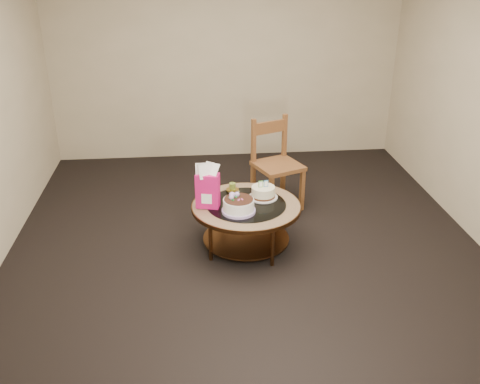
{
  "coord_description": "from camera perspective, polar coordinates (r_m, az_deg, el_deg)",
  "views": [
    {
      "loc": [
        -0.48,
        -4.41,
        2.65
      ],
      "look_at": [
        -0.06,
        0.02,
        0.57
      ],
      "focal_mm": 40.0,
      "sensor_mm": 36.0,
      "label": 1
    }
  ],
  "objects": [
    {
      "name": "dining_chair",
      "position": [
        5.77,
        3.85,
        3.05
      ],
      "size": [
        0.59,
        0.59,
        0.98
      ],
      "rotation": [
        0.0,
        0.0,
        0.39
      ],
      "color": "brown",
      "rests_on": "ground"
    },
    {
      "name": "room_walls",
      "position": [
        4.57,
        0.74,
        10.99
      ],
      "size": [
        4.52,
        5.02,
        2.61
      ],
      "color": "#BFAF90",
      "rests_on": "ground"
    },
    {
      "name": "pillar_candle",
      "position": [
        5.19,
        -0.81,
        0.4
      ],
      "size": [
        0.13,
        0.13,
        0.09
      ],
      "rotation": [
        0.0,
        0.0,
        0.37
      ],
      "color": "#E6D85E",
      "rests_on": "coffee_table"
    },
    {
      "name": "gift_bag",
      "position": [
        4.82,
        -3.47,
        0.64
      ],
      "size": [
        0.23,
        0.19,
        0.42
      ],
      "rotation": [
        0.0,
        0.0,
        -0.25
      ],
      "color": "#DE1473",
      "rests_on": "coffee_table"
    },
    {
      "name": "cream_cake",
      "position": [
        5.05,
        2.49,
        -0.04
      ],
      "size": [
        0.28,
        0.28,
        0.18
      ],
      "rotation": [
        0.0,
        0.0,
        0.15
      ],
      "color": "silver",
      "rests_on": "coffee_table"
    },
    {
      "name": "coffee_table",
      "position": [
        4.98,
        0.67,
        -2.11
      ],
      "size": [
        1.02,
        1.02,
        0.46
      ],
      "color": "#533117",
      "rests_on": "ground"
    },
    {
      "name": "decorated_cake",
      "position": [
        4.78,
        -0.17,
        -1.5
      ],
      "size": [
        0.3,
        0.3,
        0.18
      ],
      "rotation": [
        0.0,
        0.0,
        -0.13
      ],
      "color": "#BB9BDB",
      "rests_on": "coffee_table"
    },
    {
      "name": "ground",
      "position": [
        5.17,
        0.65,
        -5.85
      ],
      "size": [
        5.0,
        5.0,
        0.0
      ],
      "primitive_type": "plane",
      "color": "black",
      "rests_on": "ground"
    }
  ]
}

